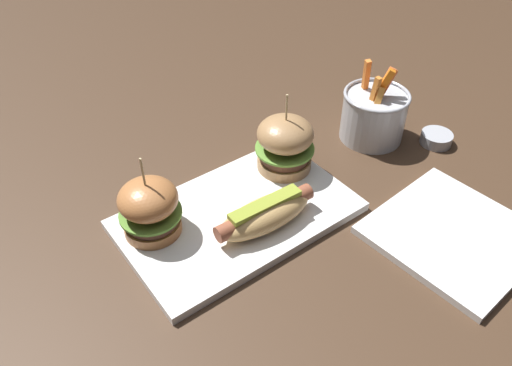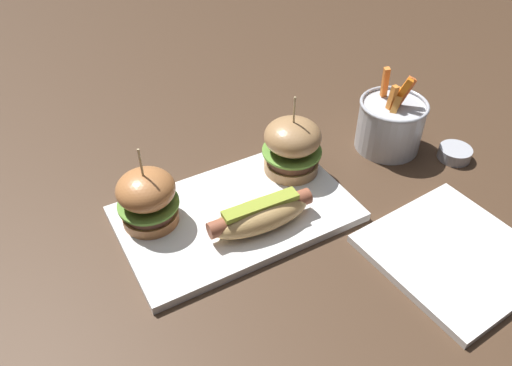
{
  "view_description": "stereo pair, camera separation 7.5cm",
  "coord_description": "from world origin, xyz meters",
  "px_view_note": "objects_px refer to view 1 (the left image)",
  "views": [
    {
      "loc": [
        -0.31,
        -0.45,
        0.54
      ],
      "look_at": [
        0.03,
        0.0,
        0.05
      ],
      "focal_mm": 35.13,
      "sensor_mm": 36.0,
      "label": 1
    },
    {
      "loc": [
        -0.24,
        -0.49,
        0.54
      ],
      "look_at": [
        0.03,
        0.0,
        0.05
      ],
      "focal_mm": 35.13,
      "sensor_mm": 36.0,
      "label": 2
    }
  ],
  "objects_px": {
    "hot_dog": "(265,214)",
    "sauce_ramekin": "(436,138)",
    "fries_bucket": "(374,115)",
    "platter_main": "(238,215)",
    "slider_right": "(285,143)",
    "slider_left": "(149,208)",
    "side_plate": "(453,234)"
  },
  "relations": [
    {
      "from": "hot_dog",
      "to": "fries_bucket",
      "type": "bearing_deg",
      "value": 13.98
    },
    {
      "from": "hot_dog",
      "to": "side_plate",
      "type": "distance_m",
      "value": 0.28
    },
    {
      "from": "slider_right",
      "to": "side_plate",
      "type": "bearing_deg",
      "value": -68.55
    },
    {
      "from": "slider_left",
      "to": "slider_right",
      "type": "distance_m",
      "value": 0.25
    },
    {
      "from": "slider_right",
      "to": "fries_bucket",
      "type": "height_order",
      "value": "slider_right"
    },
    {
      "from": "platter_main",
      "to": "slider_right",
      "type": "bearing_deg",
      "value": 19.06
    },
    {
      "from": "platter_main",
      "to": "side_plate",
      "type": "distance_m",
      "value": 0.32
    },
    {
      "from": "slider_left",
      "to": "fries_bucket",
      "type": "relative_size",
      "value": 0.91
    },
    {
      "from": "slider_right",
      "to": "fries_bucket",
      "type": "bearing_deg",
      "value": -4.13
    },
    {
      "from": "hot_dog",
      "to": "side_plate",
      "type": "height_order",
      "value": "hot_dog"
    },
    {
      "from": "sauce_ramekin",
      "to": "side_plate",
      "type": "relative_size",
      "value": 0.27
    },
    {
      "from": "fries_bucket",
      "to": "side_plate",
      "type": "xyz_separation_m",
      "value": [
        -0.09,
        -0.25,
        -0.04
      ]
    },
    {
      "from": "hot_dog",
      "to": "slider_left",
      "type": "xyz_separation_m",
      "value": [
        -0.14,
        0.09,
        0.02
      ]
    },
    {
      "from": "slider_right",
      "to": "slider_left",
      "type": "bearing_deg",
      "value": -179.97
    },
    {
      "from": "slider_right",
      "to": "platter_main",
      "type": "bearing_deg",
      "value": -160.94
    },
    {
      "from": "platter_main",
      "to": "hot_dog",
      "type": "height_order",
      "value": "hot_dog"
    },
    {
      "from": "fries_bucket",
      "to": "platter_main",
      "type": "bearing_deg",
      "value": -174.76
    },
    {
      "from": "sauce_ramekin",
      "to": "platter_main",
      "type": "bearing_deg",
      "value": 171.98
    },
    {
      "from": "slider_right",
      "to": "side_plate",
      "type": "relative_size",
      "value": 0.65
    },
    {
      "from": "hot_dog",
      "to": "sauce_ramekin",
      "type": "distance_m",
      "value": 0.39
    },
    {
      "from": "platter_main",
      "to": "slider_left",
      "type": "relative_size",
      "value": 2.66
    },
    {
      "from": "side_plate",
      "to": "platter_main",
      "type": "bearing_deg",
      "value": 136.12
    },
    {
      "from": "slider_left",
      "to": "side_plate",
      "type": "relative_size",
      "value": 0.62
    },
    {
      "from": "platter_main",
      "to": "fries_bucket",
      "type": "xyz_separation_m",
      "value": [
        0.32,
        0.03,
        0.04
      ]
    },
    {
      "from": "hot_dog",
      "to": "fries_bucket",
      "type": "relative_size",
      "value": 1.13
    },
    {
      "from": "slider_left",
      "to": "side_plate",
      "type": "height_order",
      "value": "slider_left"
    },
    {
      "from": "hot_dog",
      "to": "sauce_ramekin",
      "type": "bearing_deg",
      "value": -1.52
    },
    {
      "from": "slider_left",
      "to": "fries_bucket",
      "type": "bearing_deg",
      "value": -1.82
    },
    {
      "from": "hot_dog",
      "to": "slider_right",
      "type": "xyz_separation_m",
      "value": [
        0.11,
        0.09,
        0.02
      ]
    },
    {
      "from": "slider_left",
      "to": "fries_bucket",
      "type": "distance_m",
      "value": 0.44
    },
    {
      "from": "platter_main",
      "to": "slider_left",
      "type": "height_order",
      "value": "slider_left"
    },
    {
      "from": "side_plate",
      "to": "slider_left",
      "type": "bearing_deg",
      "value": 142.84
    }
  ]
}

